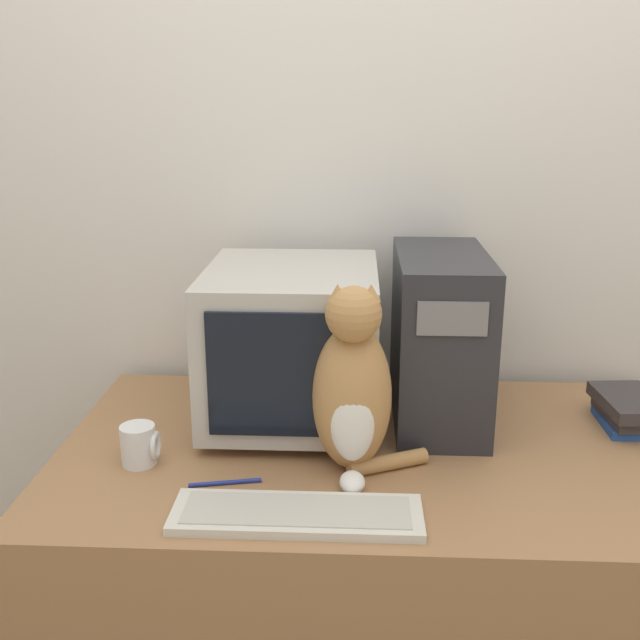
% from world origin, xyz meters
% --- Properties ---
extents(wall_back, '(7.00, 0.05, 2.50)m').
position_xyz_m(wall_back, '(0.00, 0.90, 1.25)').
color(wall_back, silver).
rests_on(wall_back, ground_plane).
extents(desk, '(1.48, 0.84, 0.73)m').
position_xyz_m(desk, '(0.00, 0.42, 0.36)').
color(desk, '#9E7047').
rests_on(desk, ground_plane).
extents(crt_monitor, '(0.40, 0.47, 0.38)m').
position_xyz_m(crt_monitor, '(-0.22, 0.56, 0.92)').
color(crt_monitor, '#BCB7AD').
rests_on(crt_monitor, desk).
extents(computer_tower, '(0.21, 0.43, 0.41)m').
position_xyz_m(computer_tower, '(0.13, 0.59, 0.93)').
color(computer_tower, '#28282D').
rests_on(computer_tower, desk).
extents(keyboard, '(0.47, 0.15, 0.02)m').
position_xyz_m(keyboard, '(-0.18, 0.11, 0.74)').
color(keyboard, silver).
rests_on(keyboard, desk).
extents(cat, '(0.25, 0.24, 0.41)m').
position_xyz_m(cat, '(-0.08, 0.32, 0.90)').
color(cat, '#B7844C').
rests_on(cat, desk).
extents(book_stack, '(0.15, 0.21, 0.08)m').
position_xyz_m(book_stack, '(0.59, 0.56, 0.77)').
color(book_stack, '#234793').
rests_on(book_stack, desk).
extents(pen, '(0.15, 0.04, 0.01)m').
position_xyz_m(pen, '(-0.34, 0.23, 0.73)').
color(pen, navy).
rests_on(pen, desk).
extents(mug, '(0.08, 0.08, 0.09)m').
position_xyz_m(mug, '(-0.53, 0.31, 0.77)').
color(mug, white).
rests_on(mug, desk).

